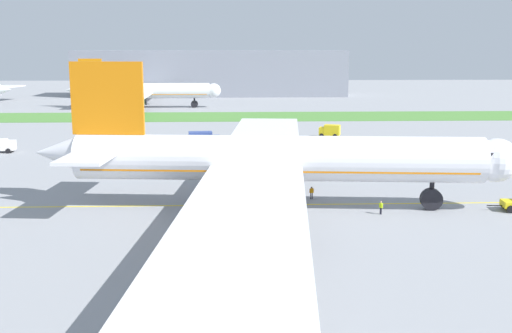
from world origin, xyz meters
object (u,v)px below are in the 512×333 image
object	(u,v)px
airliner_foreground	(270,159)
ground_crew_marshaller_front	(381,206)
ground_crew_wingwalker_port	(312,192)
service_truck_baggage_loader	(204,139)
parked_airliner_far_centre	(143,91)
service_truck_catering_van	(330,130)

from	to	relation	value
airliner_foreground	ground_crew_marshaller_front	bearing A→B (deg)	-15.74
airliner_foreground	ground_crew_wingwalker_port	distance (m)	8.51
airliner_foreground	service_truck_baggage_loader	world-z (taller)	airliner_foreground
ground_crew_wingwalker_port	parked_airliner_far_centre	size ratio (longest dim) A/B	0.02
airliner_foreground	service_truck_catering_van	distance (m)	62.27
service_truck_baggage_loader	service_truck_catering_van	size ratio (longest dim) A/B	1.29
ground_crew_marshaller_front	service_truck_catering_van	world-z (taller)	service_truck_catering_van
ground_crew_wingwalker_port	service_truck_baggage_loader	world-z (taller)	service_truck_baggage_loader
airliner_foreground	ground_crew_marshaller_front	size ratio (longest dim) A/B	59.28
airliner_foreground	service_truck_baggage_loader	bearing A→B (deg)	102.02
ground_crew_wingwalker_port	ground_crew_marshaller_front	bearing A→B (deg)	-47.01
airliner_foreground	ground_crew_wingwalker_port	xyz separation A→B (m)	(5.60, 4.07, -4.95)
service_truck_baggage_loader	parked_airliner_far_centre	world-z (taller)	parked_airliner_far_centre
airliner_foreground	parked_airliner_far_centre	size ratio (longest dim) A/B	1.18
ground_crew_wingwalker_port	ground_crew_marshaller_front	size ratio (longest dim) A/B	1.04
ground_crew_wingwalker_port	service_truck_catering_van	bearing A→B (deg)	78.83
service_truck_baggage_loader	parked_airliner_far_centre	size ratio (longest dim) A/B	0.08
parked_airliner_far_centre	service_truck_catering_van	bearing A→B (deg)	-54.15
parked_airliner_far_centre	ground_crew_wingwalker_port	bearing A→B (deg)	-72.73
ground_crew_marshaller_front	service_truck_catering_van	size ratio (longest dim) A/B	0.32
ground_crew_marshaller_front	parked_airliner_far_centre	xyz separation A→B (m)	(-45.89, 132.30, 4.37)
service_truck_baggage_loader	service_truck_catering_van	world-z (taller)	service_truck_baggage_loader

